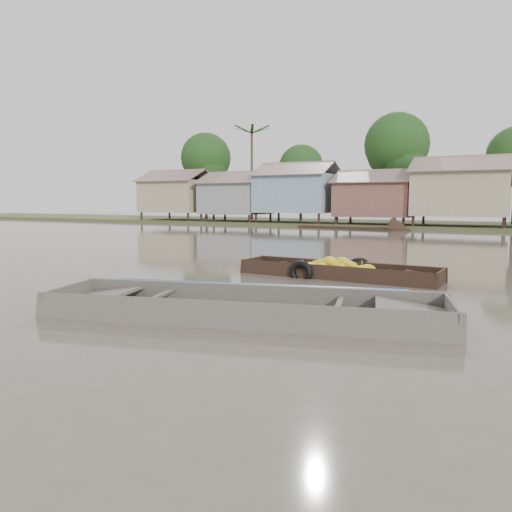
% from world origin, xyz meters
% --- Properties ---
extents(ground, '(120.00, 120.00, 0.00)m').
position_xyz_m(ground, '(0.00, 0.00, 0.00)').
color(ground, '#534B40').
rests_on(ground, ground).
extents(riverbank, '(120.00, 12.47, 10.22)m').
position_xyz_m(riverbank, '(3.03, 31.86, 3.07)').
color(riverbank, '#384723').
rests_on(riverbank, ground).
extents(banana_boat, '(5.73, 1.70, 0.78)m').
position_xyz_m(banana_boat, '(1.58, 3.10, 0.16)').
color(banana_boat, black).
rests_on(banana_boat, ground).
extents(viewer_boat, '(7.67, 3.66, 0.60)m').
position_xyz_m(viewer_boat, '(1.63, -2.30, 0.06)').
color(viewer_boat, '#47403C').
rests_on(viewer_boat, ground).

